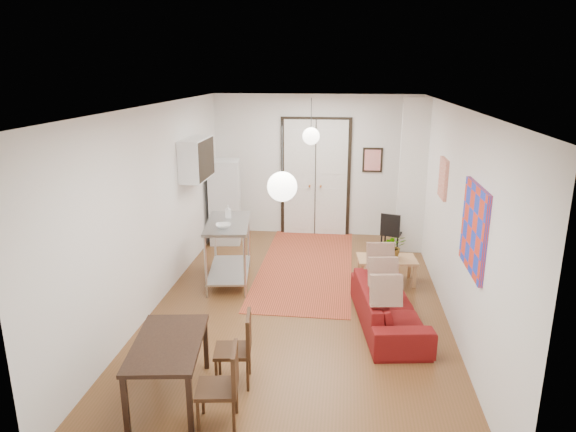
# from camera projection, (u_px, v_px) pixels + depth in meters

# --- Properties ---
(floor) EXTENTS (7.00, 7.00, 0.00)m
(floor) POSITION_uv_depth(u_px,v_px,m) (300.00, 305.00, 7.63)
(floor) COLOR brown
(floor) RESTS_ON ground
(ceiling) EXTENTS (4.20, 7.00, 0.02)m
(ceiling) POSITION_uv_depth(u_px,v_px,m) (301.00, 106.00, 6.83)
(ceiling) COLOR white
(ceiling) RESTS_ON wall_back
(wall_back) EXTENTS (4.20, 0.02, 2.90)m
(wall_back) POSITION_uv_depth(u_px,v_px,m) (316.00, 166.00, 10.57)
(wall_back) COLOR silver
(wall_back) RESTS_ON floor
(wall_front) EXTENTS (4.20, 0.02, 2.90)m
(wall_front) POSITION_uv_depth(u_px,v_px,m) (258.00, 333.00, 3.89)
(wall_front) COLOR silver
(wall_front) RESTS_ON floor
(wall_left) EXTENTS (0.02, 7.00, 2.90)m
(wall_left) POSITION_uv_depth(u_px,v_px,m) (157.00, 206.00, 7.46)
(wall_left) COLOR silver
(wall_left) RESTS_ON floor
(wall_right) EXTENTS (0.02, 7.00, 2.90)m
(wall_right) POSITION_uv_depth(u_px,v_px,m) (453.00, 216.00, 7.00)
(wall_right) COLOR silver
(wall_right) RESTS_ON floor
(double_doors) EXTENTS (1.44, 0.06, 2.50)m
(double_doors) POSITION_uv_depth(u_px,v_px,m) (315.00, 178.00, 10.60)
(double_doors) COLOR white
(double_doors) RESTS_ON wall_back
(stub_partition) EXTENTS (0.50, 0.10, 2.90)m
(stub_partition) POSITION_uv_depth(u_px,v_px,m) (413.00, 177.00, 9.46)
(stub_partition) COLOR silver
(stub_partition) RESTS_ON floor
(wall_cabinet) EXTENTS (0.35, 1.00, 0.70)m
(wall_cabinet) POSITION_uv_depth(u_px,v_px,m) (196.00, 159.00, 8.75)
(wall_cabinet) COLOR white
(wall_cabinet) RESTS_ON wall_left
(painting_popart) EXTENTS (0.05, 1.00, 1.00)m
(painting_popart) POSITION_uv_depth(u_px,v_px,m) (474.00, 229.00, 5.75)
(painting_popart) COLOR red
(painting_popart) RESTS_ON wall_right
(painting_abstract) EXTENTS (0.05, 0.50, 0.60)m
(painting_abstract) POSITION_uv_depth(u_px,v_px,m) (443.00, 178.00, 7.67)
(painting_abstract) COLOR beige
(painting_abstract) RESTS_ON wall_right
(poster_back) EXTENTS (0.40, 0.03, 0.50)m
(poster_back) POSITION_uv_depth(u_px,v_px,m) (373.00, 160.00, 10.37)
(poster_back) COLOR red
(poster_back) RESTS_ON wall_back
(print_left) EXTENTS (0.03, 0.44, 0.54)m
(print_left) POSITION_uv_depth(u_px,v_px,m) (196.00, 151.00, 9.23)
(print_left) COLOR #9D6341
(print_left) RESTS_ON wall_left
(pendant_back) EXTENTS (0.30, 0.30, 0.80)m
(pendant_back) POSITION_uv_depth(u_px,v_px,m) (311.00, 136.00, 8.92)
(pendant_back) COLOR white
(pendant_back) RESTS_ON ceiling
(pendant_front) EXTENTS (0.30, 0.30, 0.80)m
(pendant_front) POSITION_uv_depth(u_px,v_px,m) (282.00, 186.00, 5.10)
(pendant_front) COLOR white
(pendant_front) RESTS_ON ceiling
(kilim_rug) EXTENTS (1.63, 4.28, 0.01)m
(kilim_rug) POSITION_uv_depth(u_px,v_px,m) (307.00, 262.00, 9.28)
(kilim_rug) COLOR #AB402A
(kilim_rug) RESTS_ON floor
(sofa) EXTENTS (1.01, 2.01, 0.56)m
(sofa) POSITION_uv_depth(u_px,v_px,m) (389.00, 307.00, 6.94)
(sofa) COLOR maroon
(sofa) RESTS_ON floor
(coffee_table) EXTENTS (0.98, 0.60, 0.42)m
(coffee_table) POSITION_uv_depth(u_px,v_px,m) (387.00, 261.00, 8.34)
(coffee_table) COLOR tan
(coffee_table) RESTS_ON floor
(potted_plant) EXTENTS (0.35, 0.39, 0.41)m
(potted_plant) POSITION_uv_depth(u_px,v_px,m) (394.00, 246.00, 8.26)
(potted_plant) COLOR #2B5E2A
(potted_plant) RESTS_ON coffee_table
(kitchen_counter) EXTENTS (0.84, 1.41, 1.02)m
(kitchen_counter) POSITION_uv_depth(u_px,v_px,m) (228.00, 242.00, 8.29)
(kitchen_counter) COLOR #B7BBBD
(kitchen_counter) RESTS_ON floor
(bowl) EXTENTS (0.28, 0.28, 0.06)m
(bowl) POSITION_uv_depth(u_px,v_px,m) (223.00, 226.00, 7.90)
(bowl) COLOR beige
(bowl) RESTS_ON kitchen_counter
(soap_bottle) EXTENTS (0.12, 0.11, 0.21)m
(soap_bottle) POSITION_uv_depth(u_px,v_px,m) (228.00, 211.00, 8.41)
(soap_bottle) COLOR teal
(soap_bottle) RESTS_ON kitchen_counter
(fridge) EXTENTS (0.67, 0.67, 1.67)m
(fridge) POSITION_uv_depth(u_px,v_px,m) (225.00, 202.00, 10.19)
(fridge) COLOR silver
(fridge) RESTS_ON floor
(dining_table) EXTENTS (0.85, 1.29, 0.67)m
(dining_table) POSITION_uv_depth(u_px,v_px,m) (168.00, 348.00, 5.31)
(dining_table) COLOR black
(dining_table) RESTS_ON floor
(dining_chair_near) EXTENTS (0.45, 0.59, 0.83)m
(dining_chair_near) POSITION_uv_depth(u_px,v_px,m) (234.00, 340.00, 5.68)
(dining_chair_near) COLOR #362111
(dining_chair_near) RESTS_ON floor
(dining_chair_far) EXTENTS (0.45, 0.59, 0.83)m
(dining_chair_far) POSITION_uv_depth(u_px,v_px,m) (219.00, 377.00, 5.02)
(dining_chair_far) COLOR #362111
(dining_chair_far) RESTS_ON floor
(black_side_chair) EXTENTS (0.45, 0.46, 0.79)m
(black_side_chair) POSITION_uv_depth(u_px,v_px,m) (391.00, 228.00, 9.76)
(black_side_chair) COLOR black
(black_side_chair) RESTS_ON floor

